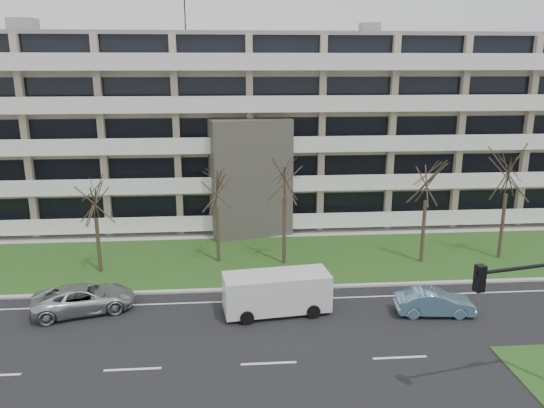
{
  "coord_description": "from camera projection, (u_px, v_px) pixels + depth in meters",
  "views": [
    {
      "loc": [
        -1.54,
        -21.01,
        13.03
      ],
      "look_at": [
        0.95,
        10.0,
        4.71
      ],
      "focal_mm": 35.0,
      "sensor_mm": 36.0,
      "label": 1
    }
  ],
  "objects": [
    {
      "name": "curb",
      "position": [
        259.0,
        289.0,
        31.41
      ],
      "size": [
        90.0,
        0.35,
        0.12
      ],
      "primitive_type": "cube",
      "color": "#B2B2AD",
      "rests_on": "ground"
    },
    {
      "name": "tree_2",
      "position": [
        94.0,
        197.0,
        32.8
      ],
      "size": [
        3.22,
        3.22,
        6.45
      ],
      "color": "#382B21",
      "rests_on": "ground"
    },
    {
      "name": "blue_sedan",
      "position": [
        434.0,
        302.0,
        28.19
      ],
      "size": [
        4.22,
        1.8,
        1.36
      ],
      "primitive_type": "imported",
      "rotation": [
        0.0,
        0.0,
        1.48
      ],
      "color": "#71A2C5",
      "rests_on": "ground"
    },
    {
      "name": "ground",
      "position": [
        269.0,
        363.0,
        23.72
      ],
      "size": [
        160.0,
        160.0,
        0.0
      ],
      "primitive_type": "plane",
      "color": "black",
      "rests_on": "ground"
    },
    {
      "name": "apartment_building",
      "position": [
        247.0,
        127.0,
        46.13
      ],
      "size": [
        60.5,
        15.1,
        18.75
      ],
      "color": "tan",
      "rests_on": "ground"
    },
    {
      "name": "sidewalk",
      "position": [
        251.0,
        234.0,
        41.52
      ],
      "size": [
        90.0,
        2.0,
        0.08
      ],
      "primitive_type": "cube",
      "color": "#B2B2AD",
      "rests_on": "ground"
    },
    {
      "name": "tree_4",
      "position": [
        285.0,
        171.0,
        33.83
      ],
      "size": [
        4.08,
        4.08,
        8.17
      ],
      "color": "#382B21",
      "rests_on": "ground"
    },
    {
      "name": "white_van",
      "position": [
        278.0,
        289.0,
        28.28
      ],
      "size": [
        5.85,
        2.83,
        2.19
      ],
      "rotation": [
        0.0,
        0.0,
        0.12
      ],
      "color": "silver",
      "rests_on": "ground"
    },
    {
      "name": "tree_6",
      "position": [
        509.0,
        168.0,
        34.86
      ],
      "size": [
        4.07,
        4.07,
        8.14
      ],
      "color": "#382B21",
      "rests_on": "ground"
    },
    {
      "name": "silver_pickup",
      "position": [
        84.0,
        298.0,
        28.53
      ],
      "size": [
        5.76,
        3.77,
        1.47
      ],
      "primitive_type": "imported",
      "rotation": [
        0.0,
        0.0,
        1.84
      ],
      "color": "#B7BABF",
      "rests_on": "ground"
    },
    {
      "name": "grass_verge",
      "position": [
        255.0,
        259.0,
        36.23
      ],
      "size": [
        90.0,
        10.0,
        0.06
      ],
      "primitive_type": "cube",
      "color": "#274617",
      "rests_on": "ground"
    },
    {
      "name": "lane_edge_line",
      "position": [
        260.0,
        300.0,
        29.98
      ],
      "size": [
        90.0,
        0.12,
        0.01
      ],
      "primitive_type": "cube",
      "color": "white",
      "rests_on": "ground"
    },
    {
      "name": "tree_5",
      "position": [
        427.0,
        176.0,
        34.23
      ],
      "size": [
        3.83,
        3.83,
        7.67
      ],
      "color": "#382B21",
      "rests_on": "ground"
    },
    {
      "name": "tree_3",
      "position": [
        216.0,
        185.0,
        34.42
      ],
      "size": [
        3.45,
        3.45,
        6.9
      ],
      "color": "#382B21",
      "rests_on": "ground"
    }
  ]
}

